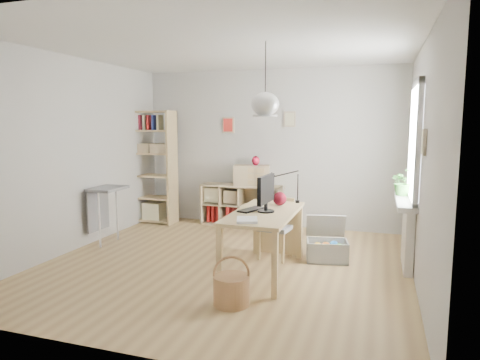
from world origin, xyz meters
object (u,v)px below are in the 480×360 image
(cube_shelf, at_px, (241,208))
(drawer_chest, at_px, (252,175))
(tall_bookshelf, at_px, (153,162))
(storage_chest, at_px, (327,246))
(monitor, at_px, (266,191))
(chair, at_px, (277,224))
(desk, at_px, (264,219))

(cube_shelf, relative_size, drawer_chest, 2.30)
(cube_shelf, bearing_deg, tall_bookshelf, -169.81)
(storage_chest, height_order, monitor, monitor)
(chair, xyz_separation_m, monitor, (0.02, -0.66, 0.54))
(chair, bearing_deg, tall_bookshelf, 161.47)
(cube_shelf, height_order, chair, chair)
(monitor, bearing_deg, tall_bookshelf, 146.80)
(monitor, bearing_deg, storage_chest, 53.70)
(cube_shelf, relative_size, monitor, 2.80)
(tall_bookshelf, distance_m, drawer_chest, 1.80)
(tall_bookshelf, xyz_separation_m, drawer_chest, (1.78, 0.24, -0.19))
(desk, bearing_deg, monitor, -32.66)
(tall_bookshelf, xyz_separation_m, storage_chest, (3.25, -1.20, -0.91))
(chair, bearing_deg, monitor, -80.46)
(desk, distance_m, monitor, 0.34)
(storage_chest, bearing_deg, tall_bookshelf, 148.66)
(monitor, bearing_deg, drawer_chest, 114.47)
(tall_bookshelf, relative_size, monitor, 4.00)
(desk, xyz_separation_m, chair, (0.01, 0.65, -0.20))
(desk, relative_size, chair, 1.89)
(cube_shelf, distance_m, drawer_chest, 0.63)
(desk, bearing_deg, storage_chest, 48.40)
(drawer_chest, bearing_deg, monitor, -82.03)
(tall_bookshelf, bearing_deg, desk, -37.01)
(chair, distance_m, drawer_chest, 1.80)
(chair, bearing_deg, storage_chest, 16.47)
(desk, xyz_separation_m, tall_bookshelf, (-2.59, 1.95, 0.43))
(chair, distance_m, monitor, 0.86)
(monitor, distance_m, drawer_chest, 2.36)
(cube_shelf, bearing_deg, drawer_chest, -10.96)
(desk, bearing_deg, drawer_chest, 110.30)
(storage_chest, bearing_deg, desk, -142.59)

